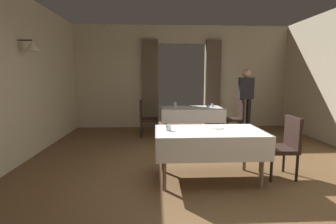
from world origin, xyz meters
The scene contains 14 objects.
ground centered at (0.00, 0.00, 0.00)m, with size 10.08×10.08×0.00m, color brown.
wall_back centered at (0.00, 4.18, 1.52)m, with size 6.40×0.27×3.00m.
dining_table_mid centered at (0.00, 0.20, 0.65)m, with size 1.56×0.90×0.75m.
dining_table_far centered at (0.12, 2.87, 0.65)m, with size 1.54×0.88×0.75m.
chair_mid_right centered at (1.16, 0.24, 0.52)m, with size 0.44×0.44×0.93m.
chair_far_right centered at (1.28, 2.89, 0.52)m, with size 0.44×0.44×0.93m.
chair_far_left centered at (-1.03, 2.96, 0.52)m, with size 0.44×0.44×0.93m.
glass_mid_a centered at (-0.59, 0.19, 0.79)m, with size 0.08×0.08×0.08m, color silver.
plate_mid_b centered at (0.15, 0.31, 0.76)m, with size 0.18×0.18×0.01m, color white.
glass_far_a centered at (0.48, 2.60, 0.79)m, with size 0.08×0.08×0.08m, color silver.
plate_far_b centered at (-0.01, 2.94, 0.76)m, with size 0.21×0.21×0.01m, color white.
glass_far_c centered at (0.68, 3.00, 0.79)m, with size 0.06×0.06×0.08m, color silver.
glass_far_d centered at (-0.28, 3.11, 0.81)m, with size 0.08×0.08×0.12m, color silver.
person_waiter_by_doorway centered at (1.56, 3.05, 1.02)m, with size 0.38×0.25×1.72m.
Camera 1 is at (-0.77, -3.32, 1.52)m, focal length 26.63 mm.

